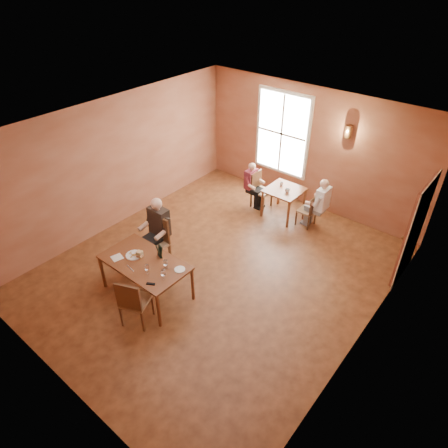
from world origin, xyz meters
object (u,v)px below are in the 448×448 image
Objects in this scene: main_table at (147,277)px; diner_white at (309,203)px; diner_main at (152,239)px; second_table at (283,202)px; diner_maroon at (261,187)px; chair_diner_maroon at (262,190)px; chair_diner_main at (153,244)px; chair_empty at (136,300)px; chair_diner_white at (307,210)px.

diner_white is (1.20, 3.97, 0.23)m from main_table.
diner_main is at bearing 153.08° from diner_white.
main_table is 1.17× the size of diner_main.
second_table is (1.02, 3.35, -0.34)m from diner_main.
diner_white is (0.68, 0.00, 0.25)m from second_table.
second_table is at bearing 90.00° from diner_maroon.
diner_maroon reaches higher than second_table.
second_table is at bearing 82.53° from main_table.
diner_main reaches higher than chair_diner_maroon.
diner_main reaches higher than diner_white.
chair_diner_main reaches higher than chair_empty.
chair_empty reaches higher than chair_diner_white.
diner_maroon is at bearing -95.80° from diner_main.
chair_empty is (0.39, -0.58, 0.12)m from main_table.
diner_white is at bearing 90.00° from chair_diner_maroon.
chair_empty is 1.23× the size of second_table.
main_table is at bearing 163.17° from diner_white.
main_table reaches higher than second_table.
main_table is 1.63× the size of chair_empty.
diner_main is at bearing -6.31° from chair_diner_maroon.
chair_empty reaches higher than chair_diner_maroon.
chair_diner_maroon is (-1.30, 0.00, 0.05)m from chair_diner_white.
chair_empty is 4.58m from diner_maroon.
chair_diner_main is 3.72m from chair_diner_white.
diner_maroon is (-0.55, 4.55, 0.06)m from chair_empty.
main_table is 3.98m from diner_maroon.
chair_diner_white is 0.21m from diner_white.
second_table is 0.67× the size of diner_white.
diner_maroon is at bearing 74.26° from chair_empty.
diner_main is 1.39× the size of chair_empty.
chair_diner_white is at bearing 57.63° from chair_empty.
chair_empty is 4.55m from second_table.
main_table is 1.34× the size of diner_white.
diner_main reaches higher than chair_diner_white.
chair_diner_maroon is (-0.13, 3.97, 0.08)m from main_table.
diner_main is at bearing 128.88° from main_table.
chair_diner_maroon is (-1.33, 0.00, -0.16)m from diner_white.
chair_diner_maroon is at bearing -96.36° from chair_diner_main.
chair_diner_white is (0.65, 0.00, 0.05)m from second_table.
chair_diner_white is at bearing 90.00° from chair_diner_maroon.
chair_diner_white is (1.67, 3.32, -0.14)m from chair_diner_main.
chair_empty reaches higher than second_table.
second_table is at bearing -107.09° from chair_diner_main.
diner_main is 3.38m from chair_diner_maroon.
chair_empty reaches higher than main_table.
diner_maroon is (0.34, 3.35, -0.14)m from diner_main.
chair_diner_white is at bearing 73.57° from main_table.
chair_diner_maroon is at bearing 73.89° from chair_empty.
chair_diner_white is at bearing 0.00° from second_table.
chair_diner_main reaches higher than chair_diner_white.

